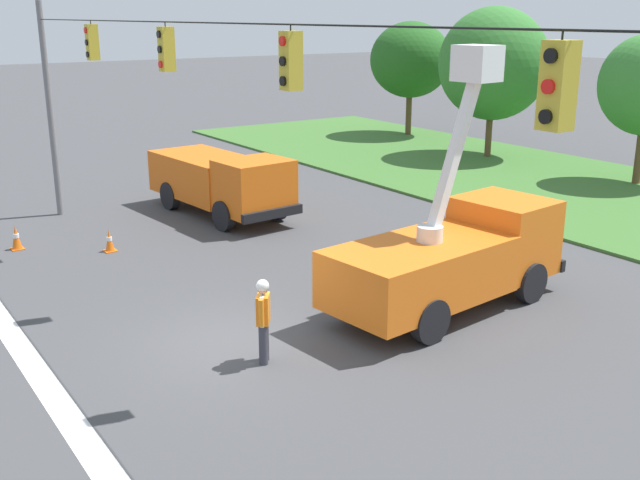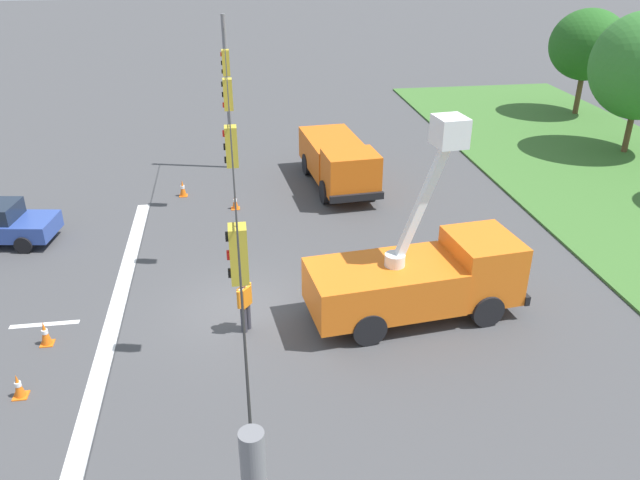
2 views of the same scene
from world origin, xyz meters
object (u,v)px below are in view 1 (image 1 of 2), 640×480
object	(u,v)px
traffic_cone_foreground_left	(16,238)
traffic_cone_near_bucket	(109,241)
road_worker	(263,316)
utility_truck_support_near	(221,180)
tree_far_west	(410,60)
utility_truck_bucket_lift	(453,253)
tree_west	(493,64)

from	to	relation	value
traffic_cone_foreground_left	traffic_cone_near_bucket	bearing A→B (deg)	51.84
road_worker	utility_truck_support_near	bearing A→B (deg)	157.03
tree_far_west	utility_truck_bucket_lift	xyz separation A→B (m)	(20.72, -16.40, -2.94)
traffic_cone_foreground_left	traffic_cone_near_bucket	world-z (taller)	traffic_cone_foreground_left
tree_west	road_worker	size ratio (longest dim) A/B	4.04
tree_west	traffic_cone_near_bucket	world-z (taller)	tree_west
tree_far_west	tree_west	size ratio (longest dim) A/B	0.90
tree_far_west	road_worker	xyz separation A→B (m)	(20.81, -21.64, -3.29)
utility_truck_support_near	road_worker	size ratio (longest dim) A/B	3.69
road_worker	traffic_cone_foreground_left	world-z (taller)	road_worker
utility_truck_bucket_lift	traffic_cone_near_bucket	bearing A→B (deg)	-149.05
utility_truck_support_near	traffic_cone_near_bucket	size ratio (longest dim) A/B	9.70
road_worker	tree_far_west	bearing A→B (deg)	133.88
utility_truck_bucket_lift	road_worker	xyz separation A→B (m)	(0.09, -5.24, -0.36)
tree_west	traffic_cone_near_bucket	bearing A→B (deg)	-78.00
utility_truck_support_near	road_worker	bearing A→B (deg)	-22.97
road_worker	traffic_cone_foreground_left	distance (m)	11.01
utility_truck_support_near	road_worker	xyz separation A→B (m)	(10.94, -4.64, -0.24)
utility_truck_support_near	tree_far_west	bearing A→B (deg)	120.14
utility_truck_support_near	traffic_cone_foreground_left	bearing A→B (deg)	-88.38
tree_far_west	traffic_cone_foreground_left	xyz separation A→B (m)	(10.07, -23.97, -3.93)
utility_truck_bucket_lift	traffic_cone_near_bucket	world-z (taller)	utility_truck_bucket_lift
utility_truck_support_near	road_worker	world-z (taller)	utility_truck_support_near
traffic_cone_foreground_left	road_worker	bearing A→B (deg)	12.22
tree_west	road_worker	distance (m)	24.55
tree_west	utility_truck_bucket_lift	world-z (taller)	tree_west
tree_far_west	utility_truck_bucket_lift	distance (m)	26.59
road_worker	tree_west	bearing A→B (deg)	123.25
traffic_cone_foreground_left	traffic_cone_near_bucket	xyz separation A→B (m)	(1.76, 2.23, -0.04)
traffic_cone_foreground_left	traffic_cone_near_bucket	distance (m)	2.84
traffic_cone_foreground_left	utility_truck_support_near	bearing A→B (deg)	91.62
utility_truck_bucket_lift	utility_truck_support_near	xyz separation A→B (m)	(-10.84, -0.61, -0.12)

